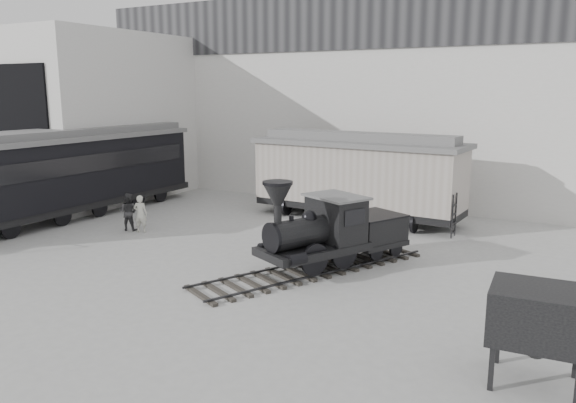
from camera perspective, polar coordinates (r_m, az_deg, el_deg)
The scene contains 9 objects.
ground at distance 18.08m, azimuth -7.99°, elevation -8.22°, with size 90.00×90.00×0.00m, color #9E9E9B.
north_wall at distance 30.40m, azimuth 8.99°, elevation 10.31°, with size 34.00×2.51×11.00m.
west_pavilion at distance 34.23m, azimuth -17.99°, elevation 8.23°, with size 7.00×12.11×9.00m.
locomotive at distance 19.15m, azimuth 4.15°, elevation -3.43°, with size 5.63×8.75×3.11m.
boxcar at distance 26.32m, azimuth 7.06°, elevation 2.77°, with size 10.16×3.76×4.09m.
passenger_coach at distance 28.64m, azimuth -21.13°, elevation 2.81°, with size 3.48×14.65×3.90m.
visitor_a at distance 24.73m, azimuth -14.75°, elevation -1.21°, with size 0.59×0.39×1.62m, color silver.
visitor_b at distance 25.21m, azimuth -15.91°, elevation -1.01°, with size 0.80×0.62×1.64m, color #333335.
coal_hopper at distance 12.75m, azimuth 24.09°, elevation -11.15°, with size 1.99×1.66×2.08m.
Camera 1 is at (10.25, -13.63, 6.01)m, focal length 35.00 mm.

